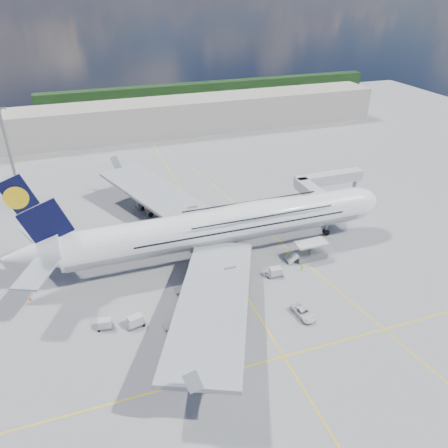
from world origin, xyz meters
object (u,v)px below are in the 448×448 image
object	(u,v)px
cone_wing_left_outer	(145,205)
catering_truck_inner	(159,205)
dolly_row_b	(135,321)
cone_wing_right_outer	(206,362)
baggage_tug	(197,298)
crew_tug	(216,318)
dolly_nose_far	(275,272)
dolly_nose_near	(273,274)
crew_nose	(320,238)
dolly_back	(105,324)
crew_van	(287,256)
crew_wing	(202,292)
cone_tail	(30,298)
cone_nose	(327,228)
cone_wing_left_inner	(139,230)
dolly_row_a	(173,324)
catering_truck_outer	(150,199)
cargo_loader	(309,253)
light_mast	(11,160)
crew_loader	(302,268)
service_van	(303,313)
jet_bridge	(323,185)
dolly_row_c	(184,289)
cone_wing_right_inner	(207,297)

from	to	relation	value
cone_wing_left_outer	catering_truck_inner	bearing A→B (deg)	-62.35
dolly_row_b	cone_wing_right_outer	size ratio (longest dim) A/B	5.78
baggage_tug	crew_tug	world-z (taller)	baggage_tug
crew_tug	catering_truck_inner	bearing A→B (deg)	92.67
dolly_nose_far	crew_tug	bearing A→B (deg)	-147.38
dolly_nose_near	crew_nose	size ratio (longest dim) A/B	2.29
dolly_back	dolly_nose_near	bearing A→B (deg)	17.54
crew_van	dolly_nose_far	bearing A→B (deg)	108.71
crew_wing	dolly_row_b	bearing A→B (deg)	105.03
cone_tail	dolly_nose_near	bearing A→B (deg)	-9.58
cone_nose	baggage_tug	bearing A→B (deg)	-156.68
catering_truck_inner	cone_wing_left_inner	size ratio (longest dim) A/B	12.55
dolly_row_a	cone_wing_left_outer	world-z (taller)	cone_wing_left_outer
dolly_nose_far	dolly_back	bearing A→B (deg)	-170.08
catering_truck_inner	cone_wing_right_outer	bearing A→B (deg)	-91.19
dolly_nose_near	catering_truck_outer	size ratio (longest dim) A/B	0.46
dolly_nose_near	cone_tail	xyz separation A→B (m)	(-44.43, 7.50, -0.06)
crew_nose	cone_wing_left_inner	world-z (taller)	crew_nose
crew_nose	cone_tail	world-z (taller)	crew_nose
dolly_nose_near	cone_wing_left_inner	size ratio (longest dim) A/B	6.02
cargo_loader	light_mast	bearing A→B (deg)	143.46
dolly_nose_near	crew_loader	world-z (taller)	crew_loader
dolly_row_a	cone_wing_left_inner	distance (m)	33.11
cone_wing_left_inner	cone_wing_left_outer	size ratio (longest dim) A/B	1.01
service_van	dolly_back	bearing A→B (deg)	160.14
dolly_nose_far	dolly_nose_near	distance (m)	0.77
jet_bridge	cone_nose	distance (m)	11.40
dolly_row_a	baggage_tug	distance (m)	7.20
dolly_nose_near	baggage_tug	distance (m)	16.59
dolly_row_b	service_van	bearing A→B (deg)	-27.88
service_van	crew_wing	bearing A→B (deg)	137.72
dolly_row_c	service_van	size ratio (longest dim) A/B	0.69
dolly_row_b	crew_loader	world-z (taller)	dolly_row_b
dolly_back	catering_truck_inner	bearing A→B (deg)	75.47
crew_van	crew_tug	bearing A→B (deg)	98.72
catering_truck_inner	cone_wing_right_outer	world-z (taller)	catering_truck_inner
crew_loader	jet_bridge	bearing A→B (deg)	73.13
cargo_loader	baggage_tug	xyz separation A→B (m)	(-25.83, -6.11, -0.38)
light_mast	cone_wing_right_inner	world-z (taller)	light_mast
service_van	crew_tug	size ratio (longest dim) A/B	3.14
crew_nose	cone_tail	xyz separation A→B (m)	(-59.40, -0.65, -0.48)
service_van	dolly_nose_far	bearing A→B (deg)	82.34
jet_bridge	light_mast	bearing A→B (deg)	160.98
cargo_loader	cone_wing_right_outer	bearing A→B (deg)	-144.33
dolly_row_a	crew_loader	distance (m)	28.44
light_mast	dolly_nose_near	distance (m)	66.75
cone_nose	cone_wing_right_inner	world-z (taller)	cone_nose
crew_tug	cone_nose	size ratio (longest dim) A/B	3.12
dolly_row_b	dolly_back	distance (m)	4.94
jet_bridge	crew_wing	size ratio (longest dim) A/B	9.52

